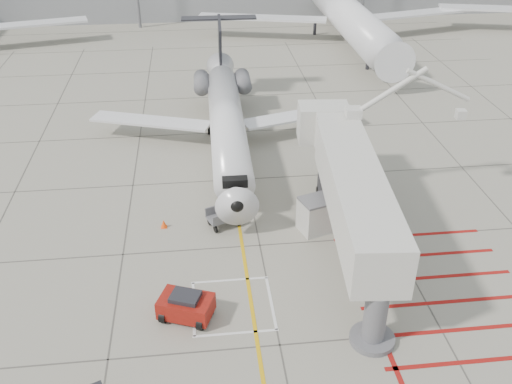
{
  "coord_description": "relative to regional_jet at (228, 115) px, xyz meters",
  "views": [
    {
      "loc": [
        -3.29,
        -23.14,
        20.11
      ],
      "look_at": [
        0.0,
        6.0,
        2.5
      ],
      "focal_mm": 40.0,
      "sensor_mm": 36.0,
      "label": 1
    }
  ],
  "objects": [
    {
      "name": "regional_jet",
      "position": [
        0.0,
        0.0,
        0.0
      ],
      "size": [
        22.82,
        28.52,
        7.36
      ],
      "primitive_type": null,
      "rotation": [
        0.0,
        0.0,
        -0.02
      ],
      "color": "silver",
      "rests_on": "ground_plane"
    },
    {
      "name": "cone_side",
      "position": [
        4.51,
        -6.69,
        -3.4
      ],
      "size": [
        0.4,
        0.4,
        0.56
      ],
      "primitive_type": "cone",
      "color": "#E4530C",
      "rests_on": "ground_plane"
    },
    {
      "name": "pushback_tug",
      "position": [
        -3.32,
        -16.56,
        -2.92
      ],
      "size": [
        3.01,
        2.46,
        1.52
      ],
      "primitive_type": null,
      "rotation": [
        0.0,
        0.0,
        -0.37
      ],
      "color": "maroon",
      "rests_on": "ground_plane"
    },
    {
      "name": "cone_nose",
      "position": [
        -4.65,
        -8.44,
        -3.41
      ],
      "size": [
        0.38,
        0.38,
        0.53
      ],
      "primitive_type": "cone",
      "color": "#FF4A0D",
      "rests_on": "ground_plane"
    },
    {
      "name": "baggage_cart",
      "position": [
        -0.93,
        -8.62,
        -3.06
      ],
      "size": [
        2.29,
        1.87,
        1.25
      ],
      "primitive_type": null,
      "rotation": [
        0.0,
        0.0,
        0.37
      ],
      "color": "#5C5D62",
      "rests_on": "ground_plane"
    },
    {
      "name": "jet_bridge",
      "position": [
        6.01,
        -12.85,
        0.05
      ],
      "size": [
        10.44,
        19.38,
        7.47
      ],
      "primitive_type": null,
      "rotation": [
        0.0,
        0.0,
        -0.09
      ],
      "color": "silver",
      "rests_on": "ground_plane"
    },
    {
      "name": "ground_power_unit",
      "position": [
        5.04,
        -9.62,
        -2.59
      ],
      "size": [
        3.12,
        2.39,
        2.18
      ],
      "primitive_type": null,
      "rotation": [
        0.0,
        0.0,
        0.32
      ],
      "color": "beige",
      "rests_on": "ground_plane"
    },
    {
      "name": "ground_plane",
      "position": [
        1.04,
        -14.99,
        -3.68
      ],
      "size": [
        260.0,
        260.0,
        0.0
      ],
      "primitive_type": "plane",
      "color": "gray",
      "rests_on": "ground"
    }
  ]
}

